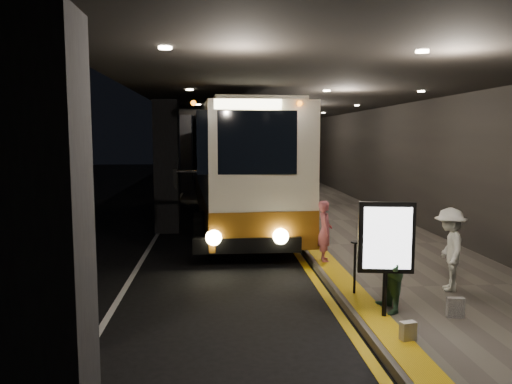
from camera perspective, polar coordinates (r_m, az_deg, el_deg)
name	(u,v)px	position (r m, az deg, el deg)	size (l,w,h in m)	color
ground	(211,260)	(13.22, -5.14, -7.71)	(90.00, 90.00, 0.00)	black
lane_line_white	(162,226)	(18.22, -10.65, -3.86)	(0.12, 50.00, 0.01)	silver
kerb_stripe_yellow	(277,225)	(18.24, 2.45, -3.74)	(0.18, 50.00, 0.01)	gold
sidewalk	(342,222)	(18.67, 9.79, -3.38)	(4.50, 50.00, 0.15)	#514C44
tactile_strip	(291,220)	(18.28, 4.01, -3.25)	(0.50, 50.00, 0.01)	gold
terminal_wall	(404,142)	(19.09, 16.55, 5.49)	(0.10, 50.00, 6.00)	black
support_columns	(167,167)	(16.94, -10.15, 2.86)	(0.80, 24.80, 4.40)	black
canopy	(282,97)	(18.03, 3.00, 10.79)	(9.00, 50.00, 0.40)	black
coach_main	(236,170)	(18.30, -2.24, 2.47)	(3.56, 13.24, 4.09)	beige
coach_second	(229,159)	(31.23, -3.07, 3.75)	(2.49, 11.77, 3.70)	beige
coach_third	(227,154)	(43.33, -3.29, 4.36)	(2.53, 11.16, 3.49)	beige
passenger_boarding	(325,231)	(12.39, 7.87, -4.43)	(0.55, 0.36, 1.50)	#AB4F59
passenger_waiting_green	(388,267)	(9.07, 14.84, -8.30)	(0.78, 0.48, 1.60)	#3D6E4B
passenger_waiting_white	(450,249)	(10.69, 21.25, -6.12)	(1.07, 0.50, 1.66)	silver
bag_polka	(455,307)	(9.34, 21.83, -12.14)	(0.28, 0.12, 0.34)	black
bag_plain	(408,331)	(8.13, 16.99, -14.97)	(0.23, 0.14, 0.29)	#B9B6AD
info_sign	(386,240)	(8.69, 14.68, -5.30)	(0.94, 0.25, 1.98)	black
stanchion_post	(355,268)	(10.00, 11.22, -8.53)	(0.05, 0.05, 1.03)	black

